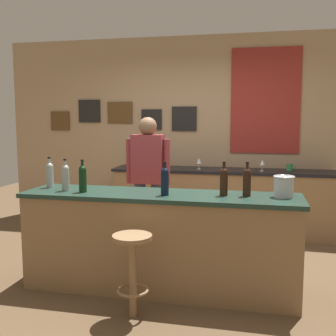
{
  "coord_description": "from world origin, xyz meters",
  "views": [
    {
      "loc": [
        0.86,
        -3.94,
        1.6
      ],
      "look_at": [
        -0.11,
        0.45,
        1.05
      ],
      "focal_mm": 43.11,
      "sensor_mm": 36.0,
      "label": 1
    }
  ],
  "objects_px": {
    "bar_stool": "(132,262)",
    "wine_bottle_c": "(83,178)",
    "wine_bottle_e": "(224,181)",
    "wine_glass_a": "(199,161)",
    "bartender": "(148,176)",
    "wine_bottle_f": "(247,181)",
    "coffee_mug": "(290,167)",
    "ice_bucket": "(284,186)",
    "wine_bottle_b": "(65,177)",
    "wine_bottle_d": "(165,180)",
    "wine_bottle_a": "(50,174)",
    "wine_glass_b": "(262,163)"
  },
  "relations": [
    {
      "from": "ice_bucket",
      "to": "coffee_mug",
      "type": "height_order",
      "value": "ice_bucket"
    },
    {
      "from": "wine_bottle_c",
      "to": "ice_bucket",
      "type": "bearing_deg",
      "value": 4.82
    },
    {
      "from": "bar_stool",
      "to": "wine_bottle_a",
      "type": "bearing_deg",
      "value": 149.19
    },
    {
      "from": "wine_bottle_d",
      "to": "wine_glass_a",
      "type": "bearing_deg",
      "value": 89.59
    },
    {
      "from": "ice_bucket",
      "to": "wine_bottle_d",
      "type": "bearing_deg",
      "value": -172.29
    },
    {
      "from": "bartender",
      "to": "wine_bottle_d",
      "type": "height_order",
      "value": "bartender"
    },
    {
      "from": "wine_bottle_a",
      "to": "wine_glass_b",
      "type": "bearing_deg",
      "value": 42.55
    },
    {
      "from": "wine_bottle_d",
      "to": "wine_bottle_e",
      "type": "distance_m",
      "value": 0.53
    },
    {
      "from": "wine_bottle_d",
      "to": "ice_bucket",
      "type": "distance_m",
      "value": 1.04
    },
    {
      "from": "wine_bottle_e",
      "to": "wine_bottle_d",
      "type": "bearing_deg",
      "value": -169.58
    },
    {
      "from": "bartender",
      "to": "wine_glass_a",
      "type": "height_order",
      "value": "bartender"
    },
    {
      "from": "bar_stool",
      "to": "ice_bucket",
      "type": "relative_size",
      "value": 3.62
    },
    {
      "from": "bar_stool",
      "to": "wine_bottle_d",
      "type": "distance_m",
      "value": 0.78
    },
    {
      "from": "wine_bottle_e",
      "to": "wine_glass_b",
      "type": "distance_m",
      "value": 2.0
    },
    {
      "from": "bartender",
      "to": "coffee_mug",
      "type": "relative_size",
      "value": 12.96
    },
    {
      "from": "bartender",
      "to": "wine_bottle_c",
      "type": "distance_m",
      "value": 1.07
    },
    {
      "from": "bar_stool",
      "to": "wine_glass_a",
      "type": "distance_m",
      "value": 2.62
    },
    {
      "from": "bar_stool",
      "to": "wine_glass_b",
      "type": "relative_size",
      "value": 4.39
    },
    {
      "from": "wine_glass_a",
      "to": "ice_bucket",
      "type": "bearing_deg",
      "value": -62.24
    },
    {
      "from": "coffee_mug",
      "to": "bartender",
      "type": "bearing_deg",
      "value": -144.94
    },
    {
      "from": "wine_bottle_b",
      "to": "wine_glass_a",
      "type": "relative_size",
      "value": 1.97
    },
    {
      "from": "wine_bottle_b",
      "to": "ice_bucket",
      "type": "bearing_deg",
      "value": 3.51
    },
    {
      "from": "wine_bottle_a",
      "to": "coffee_mug",
      "type": "bearing_deg",
      "value": 39.48
    },
    {
      "from": "bartender",
      "to": "coffee_mug",
      "type": "bearing_deg",
      "value": 35.06
    },
    {
      "from": "bartender",
      "to": "coffee_mug",
      "type": "height_order",
      "value": "bartender"
    },
    {
      "from": "wine_bottle_e",
      "to": "wine_glass_a",
      "type": "height_order",
      "value": "wine_bottle_e"
    },
    {
      "from": "ice_bucket",
      "to": "wine_bottle_c",
      "type": "bearing_deg",
      "value": -175.18
    },
    {
      "from": "bartender",
      "to": "wine_glass_a",
      "type": "xyz_separation_m",
      "value": [
        0.44,
        1.08,
        0.07
      ]
    },
    {
      "from": "wine_bottle_f",
      "to": "coffee_mug",
      "type": "distance_m",
      "value": 2.12
    },
    {
      "from": "wine_bottle_a",
      "to": "wine_bottle_e",
      "type": "bearing_deg",
      "value": -1.75
    },
    {
      "from": "bar_stool",
      "to": "bartender",
      "type": "bearing_deg",
      "value": 100.32
    },
    {
      "from": "wine_bottle_d",
      "to": "bartender",
      "type": "bearing_deg",
      "value": 113.24
    },
    {
      "from": "bartender",
      "to": "wine_bottle_b",
      "type": "xyz_separation_m",
      "value": [
        -0.54,
        -0.98,
        0.12
      ]
    },
    {
      "from": "ice_bucket",
      "to": "wine_glass_a",
      "type": "height_order",
      "value": "ice_bucket"
    },
    {
      "from": "bar_stool",
      "to": "wine_glass_b",
      "type": "distance_m",
      "value": 2.79
    },
    {
      "from": "wine_bottle_c",
      "to": "wine_bottle_a",
      "type": "bearing_deg",
      "value": 159.24
    },
    {
      "from": "wine_bottle_c",
      "to": "coffee_mug",
      "type": "relative_size",
      "value": 2.45
    },
    {
      "from": "wine_bottle_f",
      "to": "coffee_mug",
      "type": "xyz_separation_m",
      "value": [
        0.52,
        2.05,
        -0.11
      ]
    },
    {
      "from": "bartender",
      "to": "wine_bottle_d",
      "type": "distance_m",
      "value": 1.09
    },
    {
      "from": "wine_bottle_c",
      "to": "coffee_mug",
      "type": "distance_m",
      "value": 2.97
    },
    {
      "from": "bar_stool",
      "to": "wine_glass_b",
      "type": "xyz_separation_m",
      "value": [
        1.03,
        2.54,
        0.55
      ]
    },
    {
      "from": "wine_bottle_c",
      "to": "wine_glass_a",
      "type": "distance_m",
      "value": 2.24
    },
    {
      "from": "wine_bottle_f",
      "to": "wine_bottle_b",
      "type": "bearing_deg",
      "value": -176.76
    },
    {
      "from": "wine_bottle_c",
      "to": "coffee_mug",
      "type": "bearing_deg",
      "value": 47.1
    },
    {
      "from": "bar_stool",
      "to": "wine_bottle_c",
      "type": "bearing_deg",
      "value": 143.34
    },
    {
      "from": "wine_bottle_a",
      "to": "wine_bottle_f",
      "type": "relative_size",
      "value": 1.0
    },
    {
      "from": "wine_bottle_b",
      "to": "wine_bottle_d",
      "type": "distance_m",
      "value": 0.97
    },
    {
      "from": "wine_bottle_e",
      "to": "wine_glass_b",
      "type": "height_order",
      "value": "wine_bottle_e"
    },
    {
      "from": "bartender",
      "to": "wine_bottle_a",
      "type": "xyz_separation_m",
      "value": [
        -0.78,
        -0.85,
        0.12
      ]
    },
    {
      "from": "wine_bottle_a",
      "to": "coffee_mug",
      "type": "xyz_separation_m",
      "value": [
        2.45,
        2.01,
        -0.11
      ]
    }
  ]
}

